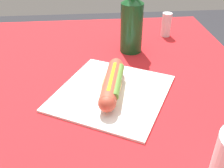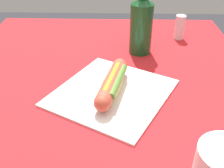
# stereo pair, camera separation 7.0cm
# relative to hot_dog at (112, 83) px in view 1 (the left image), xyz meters

# --- Properties ---
(dining_table) EXTENTS (1.12, 0.90, 0.78)m
(dining_table) POSITION_rel_hot_dog_xyz_m (-0.01, -0.03, -0.18)
(dining_table) COLOR brown
(dining_table) RESTS_ON ground
(paper_wrapper) EXTENTS (0.38, 0.37, 0.01)m
(paper_wrapper) POSITION_rel_hot_dog_xyz_m (-0.00, -0.00, -0.03)
(paper_wrapper) COLOR white
(paper_wrapper) RESTS_ON dining_table
(hot_dog) EXTENTS (0.22, 0.09, 0.05)m
(hot_dog) POSITION_rel_hot_dog_xyz_m (0.00, 0.00, 0.00)
(hot_dog) COLOR tan
(hot_dog) RESTS_ON paper_wrapper
(soda_bottle) EXTENTS (0.07, 0.07, 0.23)m
(soda_bottle) POSITION_rel_hot_dog_xyz_m (-0.25, 0.09, 0.07)
(soda_bottle) COLOR #14471E
(soda_bottle) RESTS_ON dining_table
(salt_shaker) EXTENTS (0.04, 0.04, 0.09)m
(salt_shaker) POSITION_rel_hot_dog_xyz_m (-0.37, 0.24, 0.01)
(salt_shaker) COLOR silver
(salt_shaker) RESTS_ON dining_table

